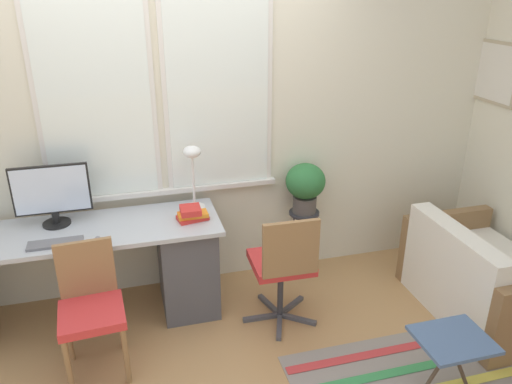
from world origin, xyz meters
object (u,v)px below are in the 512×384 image
at_px(couch_loveseat, 482,281).
at_px(monitor, 52,194).
at_px(book_stack, 192,214).
at_px(folding_stool, 453,343).
at_px(desk_lamp, 192,162).
at_px(keyboard, 55,243).
at_px(potted_plant, 305,185).
at_px(office_chair_swivel, 284,264).
at_px(desk_chair_wooden, 91,305).
at_px(plant_stand, 304,220).
at_px(mouse, 98,239).

bearing_deg(couch_loveseat, monitor, 75.21).
height_order(book_stack, folding_stool, book_stack).
bearing_deg(monitor, desk_lamp, 1.07).
relative_size(couch_loveseat, folding_stool, 2.74).
height_order(keyboard, potted_plant, potted_plant).
distance_m(keyboard, folding_stool, 2.53).
bearing_deg(office_chair_swivel, desk_chair_wooden, 6.03).
xyz_separation_m(book_stack, potted_plant, (0.95, 0.25, 0.02)).
relative_size(book_stack, plant_stand, 0.40).
bearing_deg(office_chair_swivel, folding_stool, 131.07).
relative_size(monitor, desk_lamp, 1.05).
distance_m(mouse, desk_chair_wooden, 0.43).
xyz_separation_m(monitor, desk_chair_wooden, (0.21, -0.63, -0.51)).
distance_m(mouse, office_chair_swivel, 1.27).
distance_m(book_stack, plant_stand, 1.02).
bearing_deg(keyboard, book_stack, 8.05).
bearing_deg(desk_lamp, folding_stool, -48.70).
height_order(desk_chair_wooden, plant_stand, desk_chair_wooden).
distance_m(couch_loveseat, folding_stool, 0.98).
bearing_deg(folding_stool, desk_chair_wooden, 158.64).
xyz_separation_m(office_chair_swivel, potted_plant, (0.37, 0.60, 0.33)).
height_order(potted_plant, folding_stool, potted_plant).
distance_m(keyboard, mouse, 0.27).
bearing_deg(book_stack, potted_plant, 14.56).
xyz_separation_m(monitor, desk_lamp, (0.97, 0.02, 0.13)).
height_order(book_stack, office_chair_swivel, office_chair_swivel).
relative_size(monitor, folding_stool, 1.21).
bearing_deg(desk_lamp, couch_loveseat, -21.89).
relative_size(office_chair_swivel, couch_loveseat, 0.77).
height_order(book_stack, desk_chair_wooden, book_stack).
height_order(office_chair_swivel, couch_loveseat, office_chair_swivel).
bearing_deg(desk_chair_wooden, monitor, 104.26).
bearing_deg(potted_plant, office_chair_swivel, -121.84).
xyz_separation_m(plant_stand, potted_plant, (0.00, 0.00, 0.31)).
height_order(plant_stand, potted_plant, potted_plant).
xyz_separation_m(office_chair_swivel, folding_stool, (0.75, -0.90, -0.12)).
bearing_deg(desk_lamp, mouse, -153.35).
bearing_deg(potted_plant, monitor, -177.96).
bearing_deg(book_stack, keyboard, -171.95).
height_order(couch_loveseat, plant_stand, couch_loveseat).
bearing_deg(potted_plant, folding_stool, -75.94).
distance_m(desk_lamp, desk_chair_wooden, 1.19).
xyz_separation_m(monitor, plant_stand, (1.87, 0.07, -0.47)).
xyz_separation_m(monitor, folding_stool, (2.25, -1.43, -0.61)).
xyz_separation_m(desk_chair_wooden, plant_stand, (1.66, 0.70, 0.04)).
distance_m(office_chair_swivel, plant_stand, 0.70).
distance_m(keyboard, book_stack, 0.92).
relative_size(keyboard, potted_plant, 0.83).
xyz_separation_m(keyboard, book_stack, (0.91, 0.13, 0.04)).
bearing_deg(desk_lamp, plant_stand, 3.09).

